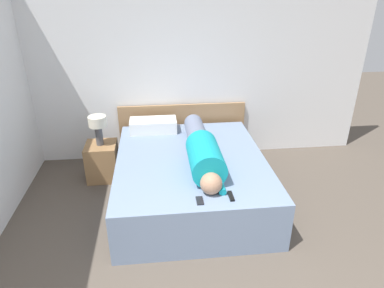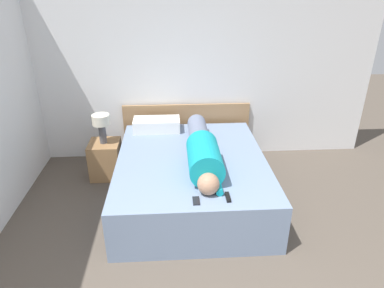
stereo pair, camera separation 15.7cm
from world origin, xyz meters
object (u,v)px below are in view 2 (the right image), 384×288
object	(u,v)px
tv_remote	(228,197)
cell_phone	(196,201)
bed	(191,178)
pillow_near_headboard	(157,125)
person_lying	(203,151)
nightstand	(106,159)
table_lamp	(101,123)

from	to	relation	value
tv_remote	cell_phone	distance (m)	0.30
tv_remote	bed	bearing A→B (deg)	109.51
pillow_near_headboard	tv_remote	size ratio (longest dim) A/B	4.14
person_lying	cell_phone	xyz separation A→B (m)	(-0.13, -0.73, -0.15)
bed	cell_phone	size ratio (longest dim) A/B	15.84
bed	cell_phone	bearing A→B (deg)	-90.42
person_lying	pillow_near_headboard	bearing A→B (deg)	119.12
nightstand	table_lamp	world-z (taller)	table_lamp
nightstand	person_lying	world-z (taller)	person_lying
pillow_near_headboard	bed	bearing A→B (deg)	-63.21
table_lamp	nightstand	bearing A→B (deg)	0.00
table_lamp	pillow_near_headboard	xyz separation A→B (m)	(0.69, 0.23, -0.13)
person_lying	cell_phone	world-z (taller)	person_lying
bed	person_lying	world-z (taller)	person_lying
person_lying	pillow_near_headboard	distance (m)	1.10
table_lamp	tv_remote	distance (m)	2.01
bed	person_lying	bearing A→B (deg)	-48.91
nightstand	person_lying	size ratio (longest dim) A/B	0.30
nightstand	person_lying	distance (m)	1.50
nightstand	cell_phone	distance (m)	1.86
cell_phone	nightstand	bearing A→B (deg)	126.86
tv_remote	cell_phone	size ratio (longest dim) A/B	1.15
bed	tv_remote	distance (m)	0.93
nightstand	pillow_near_headboard	xyz separation A→B (m)	(0.69, 0.23, 0.39)
person_lying	tv_remote	world-z (taller)	person_lying
nightstand	tv_remote	size ratio (longest dim) A/B	3.25
nightstand	table_lamp	bearing A→B (deg)	0.00
table_lamp	tv_remote	size ratio (longest dim) A/B	2.58
bed	nightstand	bearing A→B (deg)	151.47
bed	cell_phone	xyz separation A→B (m)	(-0.01, -0.86, 0.28)
person_lying	cell_phone	size ratio (longest dim) A/B	12.45
bed	tv_remote	world-z (taller)	tv_remote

